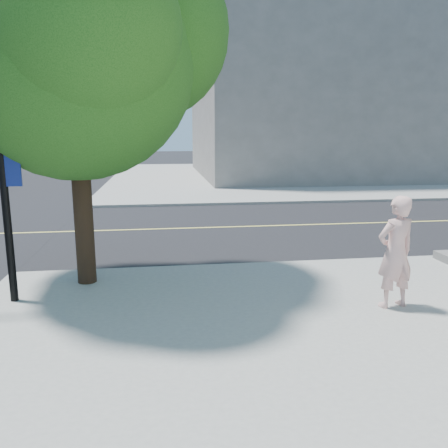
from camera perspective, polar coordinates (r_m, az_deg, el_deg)
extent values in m
plane|color=black|center=(10.28, -19.90, -6.13)|extent=(140.00, 140.00, 0.00)
cube|color=black|center=(14.57, -16.38, -0.86)|extent=(140.00, 9.00, 0.01)
cube|color=gray|center=(33.24, 12.02, 6.05)|extent=(29.00, 25.00, 0.12)
cube|color=slate|center=(34.01, 13.07, 18.05)|extent=(18.00, 16.00, 14.00)
imported|color=#DAA7A1|center=(7.94, 20.79, -3.34)|extent=(0.76, 0.58, 1.87)
cylinder|color=black|center=(8.93, -17.45, 4.00)|extent=(0.36, 0.36, 3.57)
sphere|color=#275C19|center=(8.97, -18.40, 19.25)|extent=(4.36, 4.36, 4.36)
sphere|color=#275C19|center=(9.54, -10.32, 22.74)|extent=(3.37, 3.37, 3.37)
sphere|color=#275C19|center=(10.08, -23.86, 22.54)|extent=(3.17, 3.17, 3.17)
sphere|color=#275C19|center=(7.90, -16.97, 22.70)|extent=(2.98, 2.98, 2.98)
cylinder|color=black|center=(8.30, -26.15, 6.34)|extent=(0.13, 0.13, 4.58)
cube|color=white|center=(8.24, -26.19, 10.11)|extent=(0.60, 0.04, 0.22)
cube|color=navy|center=(8.26, -25.86, 6.35)|extent=(0.49, 0.04, 0.60)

